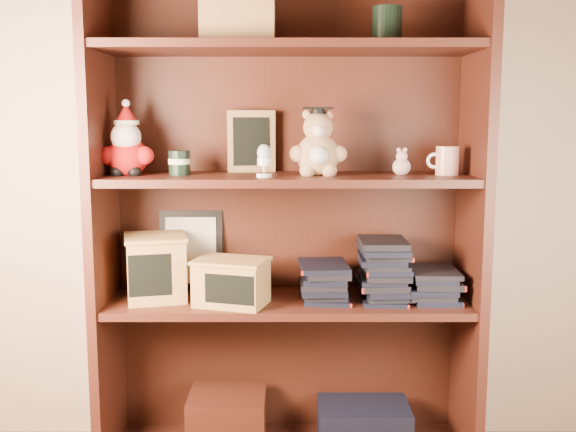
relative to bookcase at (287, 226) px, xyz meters
name	(u,v)px	position (x,y,z in m)	size (l,w,h in m)	color
bookcase	(287,226)	(0.00, 0.00, 0.00)	(1.20, 0.35, 1.60)	#3F1B12
shelf_lower	(288,303)	(0.00, -0.05, -0.24)	(1.14, 0.33, 0.02)	#3F1B12
shelf_upper	(288,179)	(0.00, -0.05, 0.16)	(1.14, 0.33, 0.02)	#3F1B12
santa_plush	(127,147)	(-0.50, -0.06, 0.26)	(0.17, 0.12, 0.24)	#A50F0F
teachers_tin	(179,163)	(-0.34, -0.05, 0.21)	(0.07, 0.07, 0.08)	black
chalkboard_plaque	(251,142)	(-0.12, 0.06, 0.27)	(0.16, 0.10, 0.20)	#9E7547
egg_cup	(264,159)	(-0.07, -0.13, 0.22)	(0.05, 0.05, 0.10)	white
grad_teddy_bear	(318,149)	(0.10, -0.06, 0.25)	(0.18, 0.15, 0.22)	tan
pink_figurine	(402,164)	(0.36, -0.05, 0.20)	(0.06, 0.06, 0.09)	#D2A3A2
teacher_mug	(447,161)	(0.50, -0.05, 0.22)	(0.10, 0.07, 0.09)	silver
certificate_frame	(191,250)	(-0.33, 0.09, -0.10)	(0.21, 0.05, 0.27)	black
treats_box	(156,267)	(-0.42, -0.05, -0.12)	(0.23, 0.23, 0.21)	tan
pencils_box	(231,282)	(-0.17, -0.12, -0.15)	(0.26, 0.21, 0.14)	tan
book_stack_left	(325,282)	(0.12, -0.05, -0.17)	(0.14, 0.20, 0.11)	black
book_stack_mid	(385,270)	(0.31, -0.05, -0.13)	(0.14, 0.20, 0.19)	black
book_stack_right	(432,284)	(0.47, -0.05, -0.18)	(0.14, 0.20, 0.10)	black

